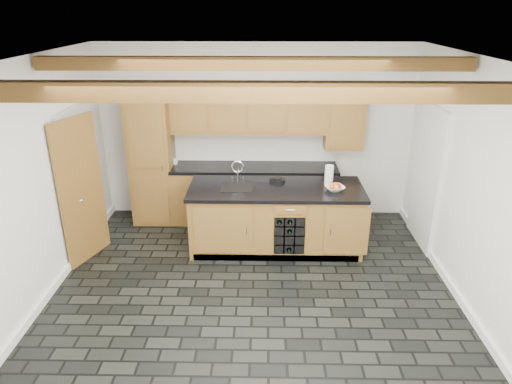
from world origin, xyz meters
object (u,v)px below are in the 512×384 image
at_px(kitchen_scale, 277,180).
at_px(paper_towel, 329,175).
at_px(island, 276,218).
at_px(fruit_bowl, 335,188).

distance_m(kitchen_scale, paper_towel, 0.75).
distance_m(island, kitchen_scale, 0.55).
relative_size(kitchen_scale, paper_towel, 0.81).
distance_m(island, fruit_bowl, 0.95).
distance_m(fruit_bowl, paper_towel, 0.27).
xyz_separation_m(island, paper_towel, (0.75, 0.16, 0.60)).
height_order(kitchen_scale, fruit_bowl, fruit_bowl).
bearing_deg(paper_towel, island, -168.01).
relative_size(kitchen_scale, fruit_bowl, 0.87).
bearing_deg(paper_towel, kitchen_scale, 173.83).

